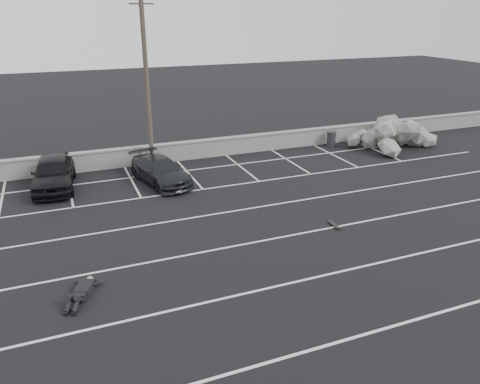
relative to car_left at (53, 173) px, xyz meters
name	(u,v)px	position (x,y,z in m)	size (l,w,h in m)	color
ground	(260,290)	(5.64, -11.90, -0.79)	(120.00, 120.00, 0.00)	black
seawall	(159,153)	(5.64, 2.10, -0.24)	(50.00, 0.45, 1.06)	gray
stall_lines	(212,232)	(5.56, -7.49, -0.78)	(36.00, 20.05, 0.01)	silver
car_left	(53,173)	(0.00, 0.00, 0.00)	(1.86, 4.62, 1.57)	black
car_right	(160,171)	(4.97, -1.21, -0.15)	(1.79, 4.39, 1.27)	black
utility_pole	(147,84)	(5.09, 1.30, 3.77)	(1.20, 0.24, 9.01)	#4C4238
trash_bin	(331,139)	(16.56, 1.38, -0.31)	(0.78, 0.78, 0.93)	#252628
riprap_pile	(392,136)	(20.35, 0.25, -0.25)	(5.95, 4.59, 1.41)	gray
person	(84,285)	(0.56, -9.95, -0.55)	(1.84, 2.56, 0.48)	black
skateboard	(334,225)	(10.31, -8.82, -0.72)	(0.21, 0.67, 0.08)	black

